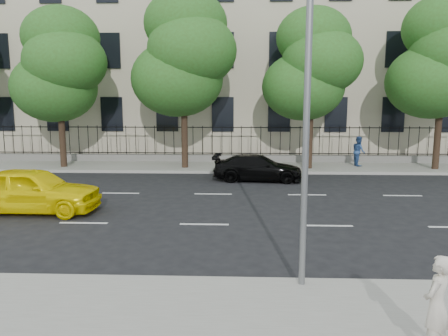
% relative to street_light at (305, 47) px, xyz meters
% --- Properties ---
extents(ground, '(120.00, 120.00, 0.00)m').
position_rel_street_light_xyz_m(ground, '(-2.50, 1.77, -5.15)').
color(ground, black).
rests_on(ground, ground).
extents(near_sidewalk, '(60.00, 4.00, 0.15)m').
position_rel_street_light_xyz_m(near_sidewalk, '(-2.50, -2.23, -5.07)').
color(near_sidewalk, gray).
rests_on(near_sidewalk, ground).
extents(far_sidewalk, '(60.00, 4.00, 0.15)m').
position_rel_street_light_xyz_m(far_sidewalk, '(-2.50, 15.77, -5.07)').
color(far_sidewalk, gray).
rests_on(far_sidewalk, ground).
extents(lane_markings, '(49.60, 4.62, 0.01)m').
position_rel_street_light_xyz_m(lane_markings, '(-2.50, 6.52, -5.14)').
color(lane_markings, silver).
rests_on(lane_markings, ground).
extents(masonry_building, '(34.60, 12.11, 18.50)m').
position_rel_street_light_xyz_m(masonry_building, '(-2.50, 24.72, 3.87)').
color(masonry_building, '#B3A48E').
rests_on(masonry_building, ground).
extents(iron_fence, '(30.00, 0.50, 2.20)m').
position_rel_street_light_xyz_m(iron_fence, '(-2.50, 17.47, -4.50)').
color(iron_fence, slate).
rests_on(iron_fence, far_sidewalk).
extents(street_light, '(0.25, 3.32, 8.05)m').
position_rel_street_light_xyz_m(street_light, '(0.00, 0.00, 0.00)').
color(street_light, slate).
rests_on(street_light, near_sidewalk).
extents(tree_b, '(5.53, 5.12, 8.97)m').
position_rel_street_light_xyz_m(tree_b, '(-11.46, 15.13, 0.69)').
color(tree_b, '#382619').
rests_on(tree_b, far_sidewalk).
extents(tree_c, '(5.89, 5.50, 9.80)m').
position_rel_street_light_xyz_m(tree_c, '(-4.46, 15.13, 1.26)').
color(tree_c, '#382619').
rests_on(tree_c, far_sidewalk).
extents(tree_d, '(5.34, 4.94, 8.84)m').
position_rel_street_light_xyz_m(tree_d, '(2.54, 15.13, 0.69)').
color(tree_d, '#382619').
rests_on(tree_d, far_sidewalk).
extents(tree_e, '(5.71, 5.31, 9.46)m').
position_rel_street_light_xyz_m(tree_e, '(9.54, 15.13, 1.05)').
color(tree_e, '#382619').
rests_on(tree_e, far_sidewalk).
extents(yellow_taxi, '(4.86, 2.03, 1.64)m').
position_rel_street_light_xyz_m(yellow_taxi, '(-8.80, 5.54, -4.33)').
color(yellow_taxi, '#FFE500').
rests_on(yellow_taxi, ground).
extents(black_sedan, '(4.57, 2.11, 1.29)m').
position_rel_street_light_xyz_m(black_sedan, '(-0.47, 11.93, -4.50)').
color(black_sedan, black).
rests_on(black_sedan, ground).
extents(woman_near, '(0.69, 0.68, 1.60)m').
position_rel_street_light_xyz_m(woman_near, '(1.71, -3.04, -4.20)').
color(woman_near, beige).
rests_on(woman_near, near_sidewalk).
extents(pedestrian_far, '(0.72, 0.89, 1.72)m').
position_rel_street_light_xyz_m(pedestrian_far, '(5.49, 15.90, -4.14)').
color(pedestrian_far, '#2A4A82').
rests_on(pedestrian_far, far_sidewalk).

